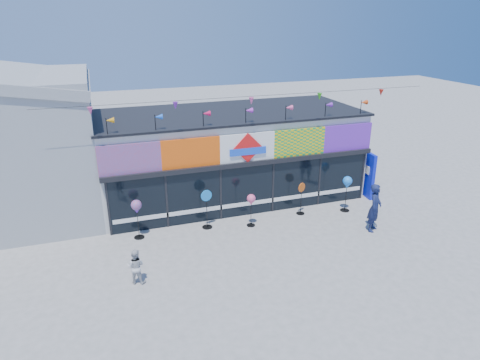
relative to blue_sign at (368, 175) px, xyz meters
name	(u,v)px	position (x,y,z in m)	size (l,w,h in m)	color
ground	(278,252)	(-6.20, -3.55, -1.10)	(80.00, 80.00, 0.00)	gray
kite_shop	(230,154)	(-6.20, 2.40, 0.94)	(16.00, 5.70, 5.31)	silver
blue_sign	(368,175)	(0.00, 0.00, 0.00)	(0.26, 1.11, 2.20)	#0D1CC7
spinner_0	(137,208)	(-10.96, -0.73, 0.19)	(0.41, 0.41, 1.62)	black
spinner_1	(207,208)	(-8.18, -0.76, -0.22)	(0.47, 0.43, 1.68)	black
spinner_2	(251,201)	(-6.40, -1.17, 0.03)	(0.36, 0.36, 1.42)	black
spinner_3	(301,198)	(-3.92, -0.80, -0.33)	(0.39, 0.37, 1.47)	black
spinner_4	(347,183)	(-1.87, -1.16, 0.21)	(0.42, 0.42, 1.65)	black
adult_man	(375,208)	(-1.82, -3.16, -0.10)	(0.73, 0.48, 2.01)	#151C42
child	(136,266)	(-11.37, -3.81, -0.50)	(0.59, 0.34, 1.22)	silver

